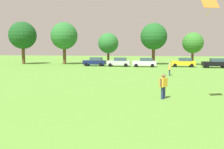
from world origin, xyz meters
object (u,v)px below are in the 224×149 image
object	(u,v)px
tree_far_left	(23,35)
parked_car_black_4	(215,63)
adult_bystander	(163,84)
bystander_midfield	(170,68)
parked_car_white_2	(145,62)
kite	(210,4)
tree_center	(108,43)
parked_car_silver_1	(119,62)
parked_car_yellow_3	(183,62)
tree_far_right	(193,43)
parked_car_navy_0	(95,62)
tree_left	(64,36)
tree_right	(154,37)

from	to	relation	value
tree_far_left	parked_car_black_4	bearing A→B (deg)	-6.15
adult_bystander	parked_car_black_4	bearing A→B (deg)	-165.12
bystander_midfield	parked_car_white_2	distance (m)	14.48
kite	tree_center	bearing A→B (deg)	109.67
tree_center	tree_far_left	bearing A→B (deg)	-175.81
adult_bystander	parked_car_silver_1	xyz separation A→B (m)	(-7.08, 29.13, -0.14)
tree_center	parked_car_yellow_3	bearing A→B (deg)	-15.78
parked_car_silver_1	tree_far_right	world-z (taller)	tree_far_right
tree_far_left	tree_far_right	world-z (taller)	tree_far_left
parked_car_black_4	parked_car_navy_0	bearing A→B (deg)	-2.34
parked_car_navy_0	parked_car_white_2	size ratio (longest dim) A/B	1.00
parked_car_navy_0	parked_car_black_4	size ratio (longest dim) A/B	1.00
parked_car_navy_0	tree_center	size ratio (longest dim) A/B	0.65
kite	parked_car_yellow_3	distance (m)	31.61
parked_car_white_2	tree_left	size ratio (longest dim) A/B	0.48
tree_right	tree_far_right	distance (m)	8.13
parked_car_black_4	tree_right	world-z (taller)	tree_right
adult_bystander	parked_car_navy_0	size ratio (longest dim) A/B	0.39
tree_far_left	tree_far_right	xyz separation A→B (m)	(35.98, 3.51, -1.66)
tree_left	tree_right	size ratio (longest dim) A/B	1.03
tree_far_left	adult_bystander	bearing A→B (deg)	-48.93
parked_car_silver_1	tree_center	xyz separation A→B (m)	(-3.02, 5.16, 3.62)
parked_car_black_4	tree_left	world-z (taller)	tree_left
parked_car_black_4	tree_left	bearing A→B (deg)	-9.89
tree_far_left	parked_car_white_2	bearing A→B (deg)	-9.00
tree_far_left	parked_car_yellow_3	bearing A→B (deg)	-4.85
bystander_midfield	kite	xyz separation A→B (m)	(1.19, -15.72, 5.05)
bystander_midfield	parked_car_black_4	xyz separation A→B (m)	(8.72, 14.06, -0.06)
parked_car_black_4	tree_left	xyz separation A→B (m)	(-29.71, 5.18, 5.20)
bystander_midfield	parked_car_silver_1	size ratio (longest dim) A/B	0.36
parked_car_yellow_3	parked_car_black_4	distance (m)	5.45
parked_car_yellow_3	tree_far_left	world-z (taller)	tree_far_left
bystander_midfield	parked_car_white_2	bearing A→B (deg)	12.46
adult_bystander	bystander_midfield	world-z (taller)	adult_bystander
tree_center	tree_right	distance (m)	9.68
tree_far_left	tree_right	xyz separation A→B (m)	(27.97, 3.31, -0.30)
tree_center	bystander_midfield	bearing A→B (deg)	-59.75
bystander_midfield	parked_car_navy_0	size ratio (longest dim) A/B	0.36
parked_car_yellow_3	parked_car_black_4	bearing A→B (deg)	165.79
bystander_midfield	parked_car_navy_0	xyz separation A→B (m)	(-13.21, 14.95, -0.06)
tree_left	parked_car_silver_1	bearing A→B (deg)	-20.90
parked_car_yellow_3	tree_left	world-z (taller)	tree_left
parked_car_navy_0	tree_left	bearing A→B (deg)	-28.85
parked_car_white_2	parked_car_black_4	size ratio (longest dim) A/B	1.00
adult_bystander	parked_car_silver_1	distance (m)	29.98
tree_right	tree_left	bearing A→B (deg)	-173.05
parked_car_white_2	parked_car_yellow_3	size ratio (longest dim) A/B	1.00
kite	parked_car_black_4	xyz separation A→B (m)	(7.53, 29.78, -5.11)
tree_far_left	tree_right	bearing A→B (deg)	6.75
tree_far_left	tree_left	xyz separation A→B (m)	(9.03, 1.00, -0.13)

